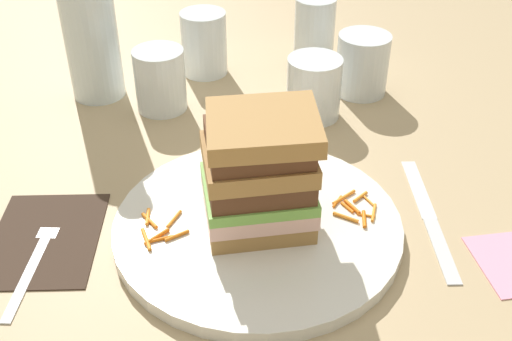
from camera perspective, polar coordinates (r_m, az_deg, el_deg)
name	(u,v)px	position (r m, az deg, el deg)	size (l,w,h in m)	color
ground_plane	(266,216)	(0.66, 0.96, -4.16)	(3.00, 3.00, 0.00)	tan
main_plate	(258,226)	(0.64, 0.16, -5.05)	(0.29, 0.29, 0.01)	white
sandwich	(259,172)	(0.59, 0.24, -0.16)	(0.11, 0.10, 0.12)	#A87A42
carrot_shred_0	(177,236)	(0.62, -7.21, -5.90)	(0.00, 0.00, 0.03)	orange
carrot_shred_1	(157,237)	(0.62, -9.02, -5.97)	(0.00, 0.00, 0.03)	orange
carrot_shred_2	(146,239)	(0.62, -9.95, -6.18)	(0.00, 0.00, 0.03)	orange
carrot_shred_3	(174,219)	(0.64, -7.46, -4.38)	(0.00, 0.00, 0.03)	orange
carrot_shred_4	(150,221)	(0.64, -9.66, -4.51)	(0.00, 0.00, 0.03)	orange
carrot_shred_5	(148,217)	(0.64, -9.82, -4.16)	(0.00, 0.00, 0.02)	orange
carrot_shred_6	(159,239)	(0.61, -8.78, -6.21)	(0.00, 0.00, 0.03)	orange
carrot_shred_7	(344,197)	(0.66, 8.00, -2.42)	(0.00, 0.00, 0.03)	orange
carrot_shred_8	(352,207)	(0.65, 8.74, -3.28)	(0.00, 0.00, 0.02)	orange
carrot_shred_9	(364,219)	(0.64, 9.81, -4.38)	(0.00, 0.00, 0.02)	orange
carrot_shred_10	(366,215)	(0.64, 9.98, -4.03)	(0.00, 0.00, 0.02)	orange
carrot_shred_11	(347,207)	(0.65, 8.30, -3.34)	(0.00, 0.00, 0.02)	orange
carrot_shred_12	(374,213)	(0.65, 10.66, -3.79)	(0.00, 0.00, 0.03)	orange
carrot_shred_13	(368,200)	(0.66, 10.18, -2.70)	(0.00, 0.00, 0.02)	orange
carrot_shred_14	(360,197)	(0.67, 9.46, -2.38)	(0.00, 0.00, 0.02)	orange
carrot_shred_15	(346,217)	(0.64, 8.15, -4.23)	(0.00, 0.00, 0.03)	orange
carrot_shred_16	(337,200)	(0.66, 7.37, -2.67)	(0.00, 0.00, 0.02)	orange
napkin_dark	(45,238)	(0.66, -18.61, -5.84)	(0.11, 0.14, 0.00)	#38281E
fork	(37,251)	(0.65, -19.26, -6.92)	(0.03, 0.17, 0.00)	silver
knife	(430,219)	(0.68, 15.56, -4.27)	(0.02, 0.20, 0.00)	silver
juice_glass	(314,90)	(0.82, 5.26, 7.31)	(0.07, 0.07, 0.08)	white
water_bottle	(86,5)	(0.86, -15.22, 14.36)	(0.07, 0.07, 0.29)	silver
empty_tumbler_0	(362,64)	(0.88, 9.65, 9.52)	(0.07, 0.07, 0.08)	silver
empty_tumbler_1	(160,80)	(0.84, -8.71, 8.16)	(0.07, 0.07, 0.08)	silver
empty_tumbler_2	(204,43)	(0.93, -4.75, 11.47)	(0.07, 0.07, 0.09)	silver
empty_tumbler_3	(314,30)	(0.97, 5.33, 12.62)	(0.06, 0.06, 0.10)	silver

